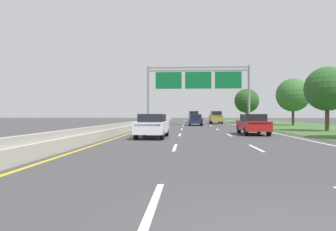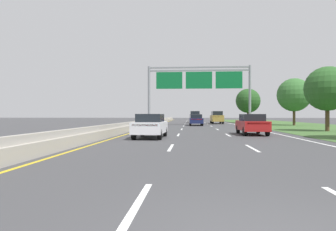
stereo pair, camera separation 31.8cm
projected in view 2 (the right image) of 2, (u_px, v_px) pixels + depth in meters
ground_plane at (198, 127)px, 38.46m from camera, size 220.00×220.00×0.00m
lane_striping at (198, 127)px, 38.00m from camera, size 11.96×106.00×0.01m
grass_verge_right at (312, 127)px, 37.44m from camera, size 14.00×110.00×0.02m
median_barrier_concrete at (146, 124)px, 38.94m from camera, size 0.60×110.00×0.85m
overhead_sign_gantry at (199, 83)px, 44.71m from camera, size 15.06×0.42×8.69m
pickup_truck_grey at (195, 117)px, 58.09m from camera, size 2.04×5.41×2.20m
car_red_right_lane_sedan at (252, 124)px, 23.34m from camera, size 1.84×4.41×1.57m
car_white_left_lane_sedan at (150, 125)px, 20.07m from camera, size 1.93×4.45×1.57m
car_navy_centre_lane_sedan at (196, 120)px, 42.91m from camera, size 1.90×4.43×1.57m
car_gold_right_lane_suv at (217, 117)px, 52.24m from camera, size 2.03×4.75×2.11m
roadside_tree_mid at (327, 89)px, 27.90m from camera, size 4.06×4.06×5.93m
roadside_tree_far at (294, 95)px, 43.15m from camera, size 4.69×4.69×6.67m
roadside_tree_distant at (248, 101)px, 56.61m from camera, size 4.49×4.49×6.34m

